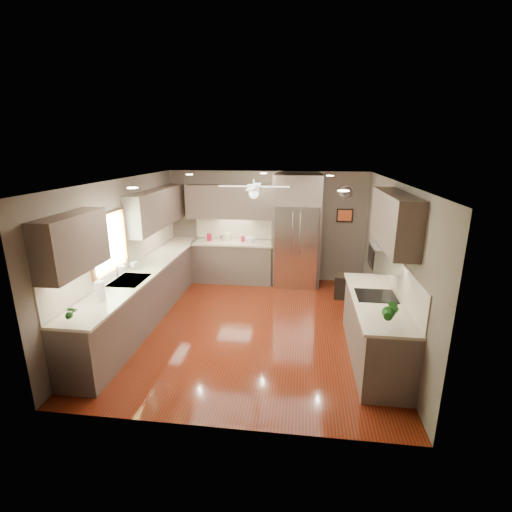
% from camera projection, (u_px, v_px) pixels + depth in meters
% --- Properties ---
extents(floor, '(5.00, 5.00, 0.00)m').
position_uv_depth(floor, '(252.00, 325.00, 6.51)').
color(floor, '#4E120A').
rests_on(floor, ground).
extents(ceiling, '(5.00, 5.00, 0.00)m').
position_uv_depth(ceiling, '(251.00, 181.00, 5.80)').
color(ceiling, white).
rests_on(ceiling, ground).
extents(wall_back, '(4.50, 0.00, 4.50)m').
position_uv_depth(wall_back, '(266.00, 226.00, 8.53)').
color(wall_back, brown).
rests_on(wall_back, ground).
extents(wall_front, '(4.50, 0.00, 4.50)m').
position_uv_depth(wall_front, '(218.00, 326.00, 3.77)').
color(wall_front, brown).
rests_on(wall_front, ground).
extents(wall_left, '(0.00, 5.00, 5.00)m').
position_uv_depth(wall_left, '(123.00, 252.00, 6.42)').
color(wall_left, brown).
rests_on(wall_left, ground).
extents(wall_right, '(0.00, 5.00, 5.00)m').
position_uv_depth(wall_right, '(392.00, 262.00, 5.88)').
color(wall_right, brown).
rests_on(wall_right, ground).
extents(canister_a, '(0.14, 0.14, 0.18)m').
position_uv_depth(canister_a, '(209.00, 237.00, 8.48)').
color(canister_a, maroon).
rests_on(canister_a, back_run).
extents(canister_b, '(0.10, 0.10, 0.14)m').
position_uv_depth(canister_b, '(222.00, 238.00, 8.46)').
color(canister_b, silver).
rests_on(canister_b, back_run).
extents(canister_c, '(0.15, 0.15, 0.19)m').
position_uv_depth(canister_c, '(227.00, 237.00, 8.47)').
color(canister_c, beige).
rests_on(canister_c, back_run).
extents(canister_d, '(0.10, 0.10, 0.13)m').
position_uv_depth(canister_d, '(243.00, 239.00, 8.41)').
color(canister_d, maroon).
rests_on(canister_d, back_run).
extents(soap_bottle, '(0.11, 0.11, 0.19)m').
position_uv_depth(soap_bottle, '(135.00, 264.00, 6.51)').
color(soap_bottle, white).
rests_on(soap_bottle, left_run).
extents(potted_plant_left, '(0.17, 0.14, 0.27)m').
position_uv_depth(potted_plant_left, '(69.00, 313.00, 4.49)').
color(potted_plant_left, '#195719').
rests_on(potted_plant_left, left_run).
extents(potted_plant_right, '(0.22, 0.20, 0.35)m').
position_uv_depth(potted_plant_right, '(391.00, 312.00, 4.43)').
color(potted_plant_right, '#195719').
rests_on(potted_plant_right, right_run).
extents(bowl, '(0.30, 0.30, 0.06)m').
position_uv_depth(bowl, '(250.00, 241.00, 8.33)').
color(bowl, beige).
rests_on(bowl, back_run).
extents(left_run, '(0.65, 4.70, 1.45)m').
position_uv_depth(left_run, '(147.00, 291.00, 6.75)').
color(left_run, brown).
rests_on(left_run, ground).
extents(back_run, '(1.85, 0.65, 1.45)m').
position_uv_depth(back_run, '(234.00, 261.00, 8.56)').
color(back_run, brown).
rests_on(back_run, ground).
extents(uppers, '(4.50, 4.70, 0.95)m').
position_uv_depth(uppers, '(216.00, 212.00, 6.74)').
color(uppers, brown).
rests_on(uppers, wall_left).
extents(window, '(0.05, 1.12, 0.92)m').
position_uv_depth(window, '(108.00, 243.00, 5.86)').
color(window, '#BFF2B2').
rests_on(window, wall_left).
extents(sink, '(0.50, 0.70, 0.32)m').
position_uv_depth(sink, '(130.00, 282.00, 6.01)').
color(sink, silver).
rests_on(sink, left_run).
extents(refrigerator, '(1.06, 0.75, 2.45)m').
position_uv_depth(refrigerator, '(296.00, 233.00, 8.14)').
color(refrigerator, silver).
rests_on(refrigerator, ground).
extents(right_run, '(0.70, 2.20, 1.45)m').
position_uv_depth(right_run, '(376.00, 328.00, 5.38)').
color(right_run, brown).
rests_on(right_run, ground).
extents(microwave, '(0.43, 0.55, 0.34)m').
position_uv_depth(microwave, '(386.00, 258.00, 5.32)').
color(microwave, silver).
rests_on(microwave, wall_right).
extents(ceiling_fan, '(1.18, 1.18, 0.32)m').
position_uv_depth(ceiling_fan, '(254.00, 189.00, 6.13)').
color(ceiling_fan, white).
rests_on(ceiling_fan, ceiling).
extents(recessed_lights, '(2.84, 3.14, 0.01)m').
position_uv_depth(recessed_lights, '(252.00, 179.00, 6.19)').
color(recessed_lights, white).
rests_on(recessed_lights, ceiling).
extents(wall_clock, '(0.30, 0.03, 0.30)m').
position_uv_depth(wall_clock, '(346.00, 193.00, 8.08)').
color(wall_clock, white).
rests_on(wall_clock, wall_back).
extents(framed_print, '(0.36, 0.03, 0.30)m').
position_uv_depth(framed_print, '(345.00, 215.00, 8.22)').
color(framed_print, black).
rests_on(framed_print, wall_back).
extents(stool, '(0.49, 0.49, 0.50)m').
position_uv_depth(stool, '(346.00, 286.00, 7.68)').
color(stool, black).
rests_on(stool, ground).
extents(paper_towel, '(0.12, 0.12, 0.31)m').
position_uv_depth(paper_towel, '(100.00, 291.00, 5.14)').
color(paper_towel, white).
rests_on(paper_towel, left_run).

